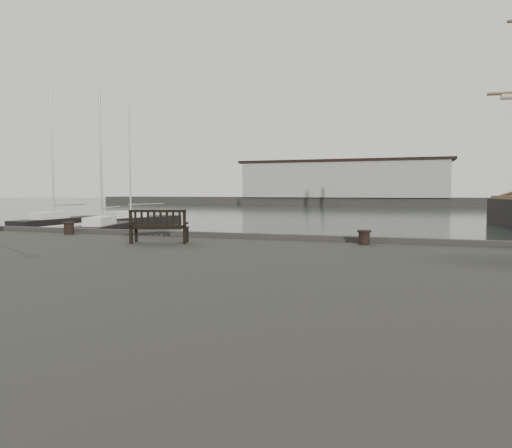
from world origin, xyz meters
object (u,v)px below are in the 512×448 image
(bench, at_px, (159,233))
(yacht_d, at_px, (135,223))
(yacht_b, at_px, (58,224))
(yacht_c, at_px, (105,232))
(bollard_left, at_px, (69,228))
(bollard_right, at_px, (364,237))

(bench, xyz_separation_m, yacht_d, (-17.15, 25.09, -1.66))
(yacht_b, height_order, yacht_c, yacht_b)
(yacht_b, distance_m, yacht_c, 10.58)
(yacht_d, bearing_deg, bollard_left, -44.34)
(bollard_right, relative_size, yacht_d, 0.04)
(bollard_left, relative_size, yacht_d, 0.04)
(bench, distance_m, bollard_right, 6.41)
(bench, height_order, bollard_right, bench)
(yacht_d, bearing_deg, bollard_right, -27.18)
(yacht_c, xyz_separation_m, yacht_d, (-3.40, 9.28, -0.01))
(bench, xyz_separation_m, yacht_b, (-22.81, 21.29, -1.64))
(yacht_b, bearing_deg, bollard_left, -46.53)
(bench, xyz_separation_m, yacht_c, (-13.75, 15.81, -1.64))
(yacht_b, distance_m, yacht_d, 6.82)
(bench, bearing_deg, bollard_left, 145.62)
(yacht_b, relative_size, yacht_c, 1.11)
(yacht_b, xyz_separation_m, yacht_c, (9.06, -5.48, -0.00))
(bollard_left, distance_m, bollard_right, 11.05)
(bench, distance_m, bollard_left, 5.10)
(bollard_right, relative_size, yacht_b, 0.03)
(yacht_c, bearing_deg, yacht_d, 95.24)
(bench, height_order, yacht_d, yacht_d)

